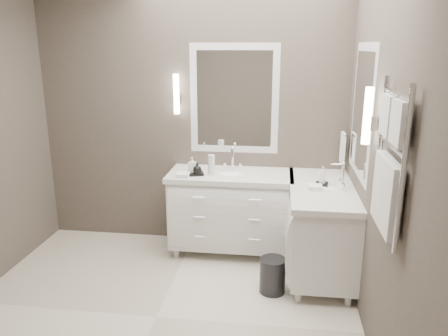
# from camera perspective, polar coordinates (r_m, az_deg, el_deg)

# --- Properties ---
(floor) EXTENTS (3.20, 3.00, 0.01)m
(floor) POSITION_cam_1_polar(r_m,az_deg,el_deg) (3.70, -8.81, -18.72)
(floor) COLOR silver
(floor) RESTS_ON ground
(wall_back) EXTENTS (3.20, 0.01, 2.70)m
(wall_back) POSITION_cam_1_polar(r_m,az_deg,el_deg) (4.57, -4.32, 6.57)
(wall_back) COLOR #4B433C
(wall_back) RESTS_ON floor
(wall_front) EXTENTS (3.20, 0.01, 2.70)m
(wall_front) POSITION_cam_1_polar(r_m,az_deg,el_deg) (1.83, -23.82, -9.03)
(wall_front) COLOR #4B433C
(wall_front) RESTS_ON floor
(wall_right) EXTENTS (0.01, 3.00, 2.70)m
(wall_right) POSITION_cam_1_polar(r_m,az_deg,el_deg) (3.08, 20.04, 1.14)
(wall_right) COLOR #4B433C
(wall_right) RESTS_ON floor
(vanity_back) EXTENTS (1.24, 0.59, 0.97)m
(vanity_back) POSITION_cam_1_polar(r_m,az_deg,el_deg) (4.46, 0.88, -5.15)
(vanity_back) COLOR white
(vanity_back) RESTS_ON floor
(vanity_right) EXTENTS (0.59, 1.24, 0.97)m
(vanity_right) POSITION_cam_1_polar(r_m,az_deg,el_deg) (4.15, 12.53, -7.18)
(vanity_right) COLOR white
(vanity_right) RESTS_ON floor
(mirror_back) EXTENTS (0.90, 0.02, 1.10)m
(mirror_back) POSITION_cam_1_polar(r_m,az_deg,el_deg) (4.46, 1.33, 8.97)
(mirror_back) COLOR white
(mirror_back) RESTS_ON wall_back
(mirror_right) EXTENTS (0.02, 0.90, 1.10)m
(mirror_right) POSITION_cam_1_polar(r_m,az_deg,el_deg) (3.81, 17.58, 7.08)
(mirror_right) COLOR white
(mirror_right) RESTS_ON wall_right
(sconce_back) EXTENTS (0.06, 0.06, 0.40)m
(sconce_back) POSITION_cam_1_polar(r_m,az_deg,el_deg) (4.49, -6.23, 9.48)
(sconce_back) COLOR white
(sconce_back) RESTS_ON wall_back
(sconce_right) EXTENTS (0.06, 0.06, 0.40)m
(sconce_right) POSITION_cam_1_polar(r_m,az_deg,el_deg) (3.23, 18.24, 6.35)
(sconce_right) COLOR white
(sconce_right) RESTS_ON wall_right
(towel_bar_corner) EXTENTS (0.03, 0.22, 0.30)m
(towel_bar_corner) POSITION_cam_1_polar(r_m,az_deg,el_deg) (4.42, 15.25, 2.66)
(towel_bar_corner) COLOR white
(towel_bar_corner) RESTS_ON wall_right
(towel_ladder) EXTENTS (0.06, 0.58, 0.90)m
(towel_ladder) POSITION_cam_1_polar(r_m,az_deg,el_deg) (2.68, 20.74, -0.09)
(towel_ladder) COLOR white
(towel_ladder) RESTS_ON wall_right
(waste_bin) EXTENTS (0.24, 0.24, 0.31)m
(waste_bin) POSITION_cam_1_polar(r_m,az_deg,el_deg) (3.91, 6.34, -13.76)
(waste_bin) COLOR black
(waste_bin) RESTS_ON floor
(amenity_tray_back) EXTENTS (0.19, 0.17, 0.02)m
(amenity_tray_back) POSITION_cam_1_polar(r_m,az_deg,el_deg) (4.29, -3.81, -0.73)
(amenity_tray_back) COLOR black
(amenity_tray_back) RESTS_ON vanity_back
(amenity_tray_right) EXTENTS (0.13, 0.16, 0.02)m
(amenity_tray_right) POSITION_cam_1_polar(r_m,az_deg,el_deg) (4.05, 12.66, -2.11)
(amenity_tray_right) COLOR black
(amenity_tray_right) RESTS_ON vanity_right
(water_bottle) EXTENTS (0.09, 0.09, 0.20)m
(water_bottle) POSITION_cam_1_polar(r_m,az_deg,el_deg) (4.25, -1.67, 0.39)
(water_bottle) COLOR silver
(water_bottle) RESTS_ON vanity_back
(soap_bottle_a) EXTENTS (0.08, 0.08, 0.15)m
(soap_bottle_a) POSITION_cam_1_polar(r_m,az_deg,el_deg) (4.29, -4.17, 0.45)
(soap_bottle_a) COLOR white
(soap_bottle_a) RESTS_ON amenity_tray_back
(soap_bottle_b) EXTENTS (0.10, 0.10, 0.11)m
(soap_bottle_b) POSITION_cam_1_polar(r_m,az_deg,el_deg) (4.24, -3.51, 0.00)
(soap_bottle_b) COLOR black
(soap_bottle_b) RESTS_ON amenity_tray_back
(soap_bottle_c) EXTENTS (0.07, 0.07, 0.16)m
(soap_bottle_c) POSITION_cam_1_polar(r_m,az_deg,el_deg) (4.02, 12.74, -0.88)
(soap_bottle_c) COLOR white
(soap_bottle_c) RESTS_ON amenity_tray_right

